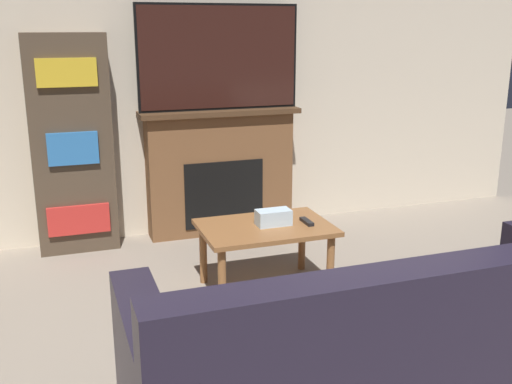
% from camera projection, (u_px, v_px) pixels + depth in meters
% --- Properties ---
extents(wall_back, '(6.36, 0.06, 2.70)m').
position_uv_depth(wall_back, '(185.00, 68.00, 4.76)').
color(wall_back, beige).
rests_on(wall_back, ground_plane).
extents(fireplace, '(1.30, 0.28, 1.03)m').
position_uv_depth(fireplace, '(220.00, 171.00, 4.92)').
color(fireplace, brown).
rests_on(fireplace, ground_plane).
extents(tv, '(1.29, 0.03, 0.81)m').
position_uv_depth(tv, '(219.00, 58.00, 4.66)').
color(tv, black).
rests_on(tv, fireplace).
extents(couch, '(2.11, 0.89, 0.93)m').
position_uv_depth(couch, '(395.00, 376.00, 2.41)').
color(couch, black).
rests_on(couch, ground_plane).
extents(coffee_table, '(0.84, 0.58, 0.44)m').
position_uv_depth(coffee_table, '(265.00, 235.00, 3.85)').
color(coffee_table, brown).
rests_on(coffee_table, ground_plane).
extents(tissue_box, '(0.22, 0.12, 0.10)m').
position_uv_depth(tissue_box, '(273.00, 217.00, 3.83)').
color(tissue_box, silver).
rests_on(tissue_box, coffee_table).
extents(remote_control, '(0.04, 0.15, 0.02)m').
position_uv_depth(remote_control, '(307.00, 222.00, 3.88)').
color(remote_control, black).
rests_on(remote_control, coffee_table).
extents(bookshelf, '(0.59, 0.29, 1.63)m').
position_uv_depth(bookshelf, '(72.00, 145.00, 4.46)').
color(bookshelf, '#4C3D2D').
rests_on(bookshelf, ground_plane).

